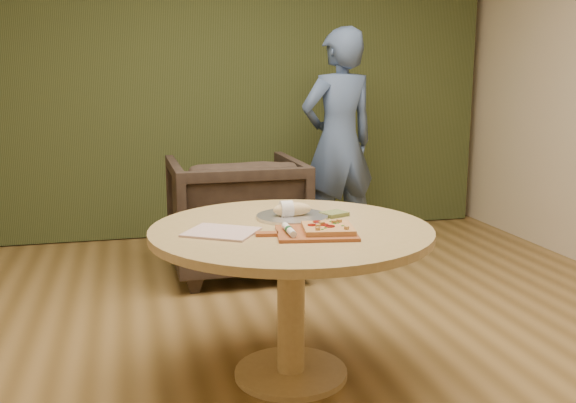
# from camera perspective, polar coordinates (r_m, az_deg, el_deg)

# --- Properties ---
(room_shell) EXTENTS (5.04, 6.04, 2.84)m
(room_shell) POSITION_cam_1_polar(r_m,az_deg,el_deg) (3.02, 3.26, 10.27)
(room_shell) COLOR olive
(room_shell) RESTS_ON ground
(curtain) EXTENTS (4.80, 0.14, 2.78)m
(curtain) POSITION_cam_1_polar(r_m,az_deg,el_deg) (5.85, -5.42, 10.76)
(curtain) COLOR #2D3618
(curtain) RESTS_ON ground
(pedestal_table) EXTENTS (1.32, 1.32, 0.75)m
(pedestal_table) POSITION_cam_1_polar(r_m,az_deg,el_deg) (3.04, 0.27, -4.85)
(pedestal_table) COLOR tan
(pedestal_table) RESTS_ON ground
(pizza_paddle) EXTENTS (0.47, 0.34, 0.01)m
(pizza_paddle) POSITION_cam_1_polar(r_m,az_deg,el_deg) (2.86, 2.31, -2.83)
(pizza_paddle) COLOR #9C4F27
(pizza_paddle) RESTS_ON pedestal_table
(flatbread_pizza) EXTENTS (0.25, 0.25, 0.04)m
(flatbread_pizza) POSITION_cam_1_polar(r_m,az_deg,el_deg) (2.87, 3.57, -2.37)
(flatbread_pizza) COLOR tan
(flatbread_pizza) RESTS_ON pizza_paddle
(cutlery_roll) EXTENTS (0.03, 0.20, 0.03)m
(cutlery_roll) POSITION_cam_1_polar(r_m,az_deg,el_deg) (2.82, 0.09, -2.53)
(cutlery_roll) COLOR white
(cutlery_roll) RESTS_ON pizza_paddle
(newspaper) EXTENTS (0.39, 0.37, 0.01)m
(newspaper) POSITION_cam_1_polar(r_m,az_deg,el_deg) (2.90, -5.94, -2.72)
(newspaper) COLOR white
(newspaper) RESTS_ON pedestal_table
(serving_tray) EXTENTS (0.36, 0.36, 0.02)m
(serving_tray) POSITION_cam_1_polar(r_m,az_deg,el_deg) (3.18, 0.38, -1.35)
(serving_tray) COLOR silver
(serving_tray) RESTS_ON pedestal_table
(bread_roll) EXTENTS (0.19, 0.09, 0.09)m
(bread_roll) POSITION_cam_1_polar(r_m,az_deg,el_deg) (3.17, 0.22, -0.72)
(bread_roll) COLOR beige
(bread_roll) RESTS_ON serving_tray
(green_packet) EXTENTS (0.15, 0.14, 0.02)m
(green_packet) POSITION_cam_1_polar(r_m,az_deg,el_deg) (3.23, 4.13, -1.11)
(green_packet) COLOR #4E5C29
(green_packet) RESTS_ON pedestal_table
(armchair) EXTENTS (0.94, 0.88, 0.96)m
(armchair) POSITION_cam_1_polar(r_m,az_deg,el_deg) (4.71, -4.69, -0.68)
(armchair) COLOR black
(armchair) RESTS_ON ground
(person_standing) EXTENTS (0.74, 0.56, 1.81)m
(person_standing) POSITION_cam_1_polar(r_m,az_deg,el_deg) (5.22, 4.51, 5.27)
(person_standing) COLOR #42577F
(person_standing) RESTS_ON ground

